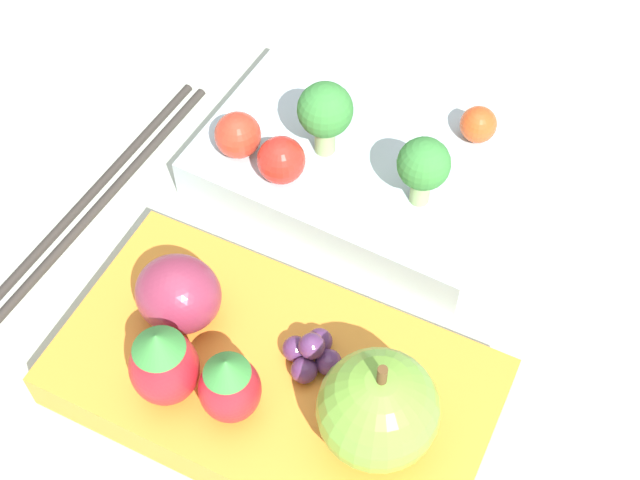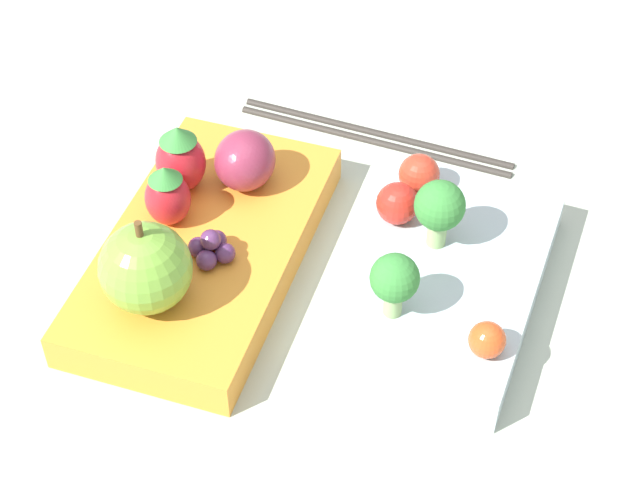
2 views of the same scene
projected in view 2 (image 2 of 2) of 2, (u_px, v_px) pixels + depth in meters
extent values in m
plane|color=#ADB7A3|center=(318.00, 278.00, 0.70)|extent=(4.00, 4.00, 0.00)
cube|color=silver|center=(438.00, 280.00, 0.68)|extent=(0.19, 0.14, 0.03)
cube|color=orange|center=(205.00, 251.00, 0.70)|extent=(0.22, 0.12, 0.03)
cylinder|color=#93B770|center=(437.00, 232.00, 0.68)|extent=(0.01, 0.01, 0.02)
sphere|color=#388438|center=(440.00, 206.00, 0.66)|extent=(0.03, 0.03, 0.03)
cylinder|color=#93B770|center=(393.00, 302.00, 0.64)|extent=(0.01, 0.01, 0.02)
sphere|color=#388438|center=(395.00, 278.00, 0.62)|extent=(0.03, 0.03, 0.03)
sphere|color=red|center=(419.00, 174.00, 0.71)|extent=(0.03, 0.03, 0.03)
sphere|color=#DB4C1E|center=(487.00, 340.00, 0.61)|extent=(0.02, 0.02, 0.02)
sphere|color=red|center=(397.00, 203.00, 0.69)|extent=(0.03, 0.03, 0.03)
sphere|color=#70A838|center=(145.00, 268.00, 0.63)|extent=(0.06, 0.06, 0.06)
cylinder|color=brown|center=(139.00, 231.00, 0.61)|extent=(0.00, 0.00, 0.01)
ellipsoid|color=red|center=(166.00, 201.00, 0.68)|extent=(0.03, 0.03, 0.04)
cone|color=#388438|center=(163.00, 176.00, 0.67)|extent=(0.02, 0.02, 0.01)
ellipsoid|color=red|center=(181.00, 162.00, 0.71)|extent=(0.03, 0.03, 0.04)
cone|color=#388438|center=(177.00, 134.00, 0.69)|extent=(0.02, 0.02, 0.01)
ellipsoid|color=#892D47|center=(245.00, 160.00, 0.71)|extent=(0.04, 0.04, 0.04)
sphere|color=#562D5B|center=(207.00, 260.00, 0.66)|extent=(0.01, 0.01, 0.01)
sphere|color=#562D5B|center=(225.00, 253.00, 0.67)|extent=(0.01, 0.01, 0.01)
sphere|color=#562D5B|center=(217.00, 240.00, 0.68)|extent=(0.01, 0.01, 0.01)
sphere|color=#562D5B|center=(198.00, 247.00, 0.67)|extent=(0.01, 0.01, 0.01)
sphere|color=#562D5B|center=(211.00, 240.00, 0.66)|extent=(0.01, 0.01, 0.01)
cylinder|color=#332D28|center=(368.00, 138.00, 0.79)|extent=(0.02, 0.21, 0.01)
cylinder|color=#332D28|center=(372.00, 130.00, 0.80)|extent=(0.02, 0.21, 0.01)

